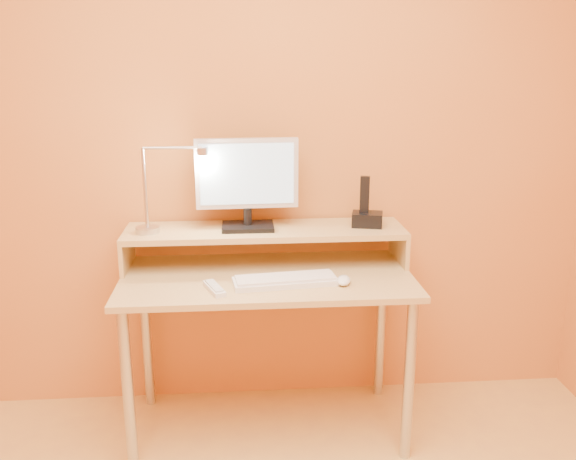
{
  "coord_description": "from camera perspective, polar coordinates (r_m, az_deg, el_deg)",
  "views": [
    {
      "loc": [
        -0.11,
        -1.21,
        1.58
      ],
      "look_at": [
        0.08,
        1.13,
        0.93
      ],
      "focal_mm": 38.3,
      "sensor_mm": 36.0,
      "label": 1
    }
  ],
  "objects": [
    {
      "name": "monitor_foot",
      "position": [
        2.64,
        -3.75,
        0.33
      ],
      "size": [
        0.22,
        0.16,
        0.02
      ],
      "primitive_type": "cube",
      "color": "black",
      "rests_on": "desk_shelf"
    },
    {
      "name": "desk_leg_br",
      "position": [
        2.99,
        8.59,
        -8.96
      ],
      "size": [
        0.04,
        0.04,
        0.69
      ],
      "primitive_type": "cylinder",
      "color": "#BABABC",
      "rests_on": "floor"
    },
    {
      "name": "wall_back",
      "position": [
        2.74,
        -2.38,
        8.61
      ],
      "size": [
        3.0,
        0.04,
        2.5
      ],
      "primitive_type": "cube",
      "color": "#C8702D",
      "rests_on": "floor"
    },
    {
      "name": "desk_shelf",
      "position": [
        2.65,
        -2.14,
        -0.09
      ],
      "size": [
        1.2,
        0.3,
        0.02
      ],
      "primitive_type": "cube",
      "color": "tan",
      "rests_on": "desk_lower"
    },
    {
      "name": "phone_dock",
      "position": [
        2.69,
        7.36,
        0.99
      ],
      "size": [
        0.15,
        0.13,
        0.06
      ],
      "primitive_type": "cube",
      "rotation": [
        0.0,
        0.0,
        -0.24
      ],
      "color": "black",
      "rests_on": "desk_shelf"
    },
    {
      "name": "desk_leg_fl",
      "position": [
        2.51,
        -14.62,
        -14.37
      ],
      "size": [
        0.04,
        0.04,
        0.69
      ],
      "primitive_type": "cylinder",
      "color": "#BABABC",
      "rests_on": "floor"
    },
    {
      "name": "keyboard",
      "position": [
        2.44,
        -0.26,
        -4.8
      ],
      "size": [
        0.42,
        0.18,
        0.02
      ],
      "primitive_type": "cube",
      "rotation": [
        0.0,
        0.0,
        0.12
      ],
      "color": "silver",
      "rests_on": "desk_lower"
    },
    {
      "name": "lamp_bulb",
      "position": [
        2.55,
        -7.94,
        6.91
      ],
      "size": [
        0.03,
        0.03,
        0.0
      ],
      "primitive_type": "cylinder",
      "color": "#FFEAC6",
      "rests_on": "lamp_head"
    },
    {
      "name": "monitor_panel",
      "position": [
        2.6,
        -3.84,
        5.26
      ],
      "size": [
        0.43,
        0.05,
        0.29
      ],
      "primitive_type": "cube",
      "rotation": [
        0.0,
        0.0,
        0.04
      ],
      "color": "silver",
      "rests_on": "monitor_neck"
    },
    {
      "name": "desk_leg_fr",
      "position": [
        2.56,
        11.15,
        -13.56
      ],
      "size": [
        0.04,
        0.04,
        0.69
      ],
      "primitive_type": "cylinder",
      "color": "#BABABC",
      "rests_on": "floor"
    },
    {
      "name": "phone_handset",
      "position": [
        2.66,
        7.13,
        3.28
      ],
      "size": [
        0.04,
        0.03,
        0.16
      ],
      "primitive_type": "cube",
      "rotation": [
        0.0,
        0.0,
        -0.24
      ],
      "color": "black",
      "rests_on": "phone_dock"
    },
    {
      "name": "monitor_back",
      "position": [
        2.62,
        -3.85,
        5.35
      ],
      "size": [
        0.39,
        0.03,
        0.25
      ],
      "primitive_type": "cube",
      "rotation": [
        0.0,
        0.0,
        0.04
      ],
      "color": "black",
      "rests_on": "monitor_panel"
    },
    {
      "name": "desk_leg_bl",
      "position": [
        2.95,
        -13.0,
        -9.55
      ],
      "size": [
        0.04,
        0.04,
        0.69
      ],
      "primitive_type": "cylinder",
      "color": "#BABABC",
      "rests_on": "floor"
    },
    {
      "name": "phone_led",
      "position": [
        2.65,
        8.54,
        0.73
      ],
      "size": [
        0.01,
        0.0,
        0.04
      ],
      "primitive_type": "cube",
      "color": "#1E7FFF",
      "rests_on": "phone_dock"
    },
    {
      "name": "shelf_riser_right",
      "position": [
        2.76,
        10.25,
        -1.42
      ],
      "size": [
        0.02,
        0.3,
        0.14
      ],
      "primitive_type": "cube",
      "color": "tan",
      "rests_on": "desk_lower"
    },
    {
      "name": "remote_control",
      "position": [
        2.39,
        -6.85,
        -5.42
      ],
      "size": [
        0.1,
        0.17,
        0.02
      ],
      "primitive_type": "cube",
      "rotation": [
        0.0,
        0.0,
        0.35
      ],
      "color": "silver",
      "rests_on": "desk_lower"
    },
    {
      "name": "shelf_riser_left",
      "position": [
        2.71,
        -14.71,
        -1.99
      ],
      "size": [
        0.02,
        0.3,
        0.14
      ],
      "primitive_type": "cube",
      "color": "tan",
      "rests_on": "desk_lower"
    },
    {
      "name": "lamp_base",
      "position": [
        2.64,
        -12.9,
        0.03
      ],
      "size": [
        0.1,
        0.1,
        0.02
      ],
      "primitive_type": "cylinder",
      "color": "#BABABC",
      "rests_on": "desk_shelf"
    },
    {
      "name": "lamp_head",
      "position": [
        2.55,
        -7.95,
        7.26
      ],
      "size": [
        0.04,
        0.04,
        0.03
      ],
      "primitive_type": "cylinder",
      "color": "#BABABC",
      "rests_on": "lamp_arm"
    },
    {
      "name": "monitor_screen",
      "position": [
        2.58,
        -3.83,
        5.19
      ],
      "size": [
        0.39,
        0.02,
        0.26
      ],
      "primitive_type": "cube",
      "rotation": [
        0.0,
        0.0,
        0.04
      ],
      "color": "#ABD4F4",
      "rests_on": "monitor_panel"
    },
    {
      "name": "monitor_neck",
      "position": [
        2.63,
        -3.76,
        1.25
      ],
      "size": [
        0.04,
        0.04,
        0.07
      ],
      "primitive_type": "cylinder",
      "color": "black",
      "rests_on": "monitor_foot"
    },
    {
      "name": "mouse",
      "position": [
        2.45,
        5.18,
        -4.68
      ],
      "size": [
        0.08,
        0.11,
        0.03
      ],
      "primitive_type": "ellipsoid",
      "rotation": [
        0.0,
        0.0,
        -0.24
      ],
      "color": "white",
      "rests_on": "desk_lower"
    },
    {
      "name": "lamp_arm",
      "position": [
        2.55,
        -10.68,
        7.51
      ],
      "size": [
        0.24,
        0.01,
        0.01
      ],
      "primitive_type": "cylinder",
      "rotation": [
        0.0,
        1.57,
        0.0
      ],
      "color": "#BABABC",
      "rests_on": "lamp_post"
    },
    {
      "name": "lamp_post",
      "position": [
        2.6,
        -13.13,
        3.8
      ],
      "size": [
        0.01,
        0.01,
        0.33
      ],
      "primitive_type": "cylinder",
      "color": "#BABABC",
      "rests_on": "lamp_base"
    },
    {
      "name": "desk_lower",
      "position": [
        2.55,
        -1.95,
        -4.46
      ],
      "size": [
        1.2,
        0.6,
        0.02
      ],
      "primitive_type": "cube",
      "color": "tan",
      "rests_on": "floor"
    }
  ]
}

